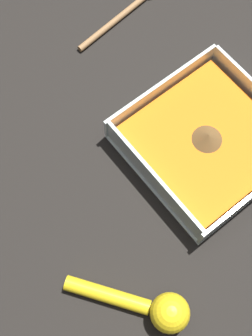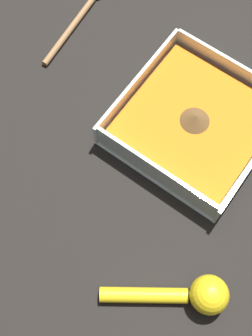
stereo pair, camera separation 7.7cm
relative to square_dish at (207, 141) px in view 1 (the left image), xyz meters
name	(u,v)px [view 1 (the left image)]	position (x,y,z in m)	size (l,w,h in m)	color
ground_plane	(214,157)	(0.00, -0.03, -0.02)	(4.00, 4.00, 0.00)	black
square_dish	(207,141)	(0.00, 0.00, 0.00)	(0.25, 0.25, 0.06)	silver
lemon_squeezer	(153,308)	(-0.25, -0.16, 0.01)	(0.13, 0.17, 0.06)	yellow
wooden_spoon	(125,13)	(0.07, 0.31, -0.01)	(0.22, 0.04, 0.01)	olive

